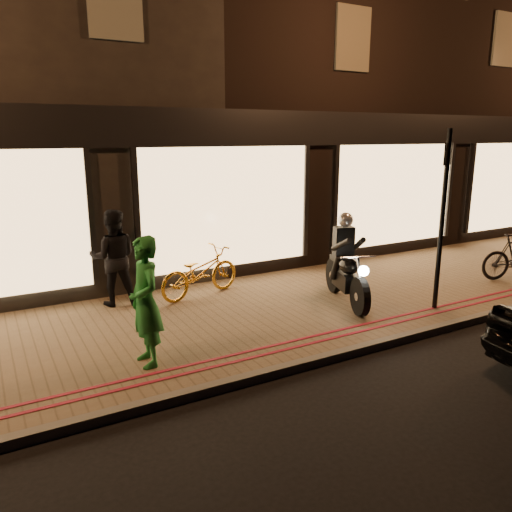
% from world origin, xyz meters
% --- Properties ---
extents(ground, '(90.00, 90.00, 0.00)m').
position_xyz_m(ground, '(0.00, 0.00, 0.00)').
color(ground, black).
rests_on(ground, ground).
extents(sidewalk, '(50.00, 4.00, 0.12)m').
position_xyz_m(sidewalk, '(0.00, 2.00, 0.06)').
color(sidewalk, brown).
rests_on(sidewalk, ground).
extents(kerb_stone, '(50.00, 0.14, 0.12)m').
position_xyz_m(kerb_stone, '(0.00, 0.05, 0.06)').
color(kerb_stone, '#59544C').
rests_on(kerb_stone, ground).
extents(red_kerb_lines, '(50.00, 0.26, 0.01)m').
position_xyz_m(red_kerb_lines, '(0.00, 0.55, 0.12)').
color(red_kerb_lines, maroon).
rests_on(red_kerb_lines, sidewalk).
extents(building_row, '(48.00, 10.11, 8.50)m').
position_xyz_m(building_row, '(-0.00, 8.99, 4.25)').
color(building_row, black).
rests_on(building_row, ground).
extents(motorcycle, '(0.85, 1.87, 1.59)m').
position_xyz_m(motorcycle, '(1.19, 1.67, 0.73)').
color(motorcycle, black).
rests_on(motorcycle, sidewalk).
extents(sign_post, '(0.33, 0.17, 3.00)m').
position_xyz_m(sign_post, '(2.33, 0.66, 1.80)').
color(sign_post, black).
rests_on(sign_post, sidewalk).
extents(bicycle_gold, '(1.80, 1.02, 0.90)m').
position_xyz_m(bicycle_gold, '(-0.93, 3.24, 0.57)').
color(bicycle_gold, gold).
rests_on(bicycle_gold, sidewalk).
extents(person_green, '(0.43, 0.63, 1.69)m').
position_xyz_m(person_green, '(-2.63, 0.97, 0.96)').
color(person_green, '#1F752C').
rests_on(person_green, sidewalk).
extents(person_dark, '(0.95, 0.82, 1.68)m').
position_xyz_m(person_dark, '(-2.40, 3.54, 0.96)').
color(person_dark, black).
rests_on(person_dark, sidewalk).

